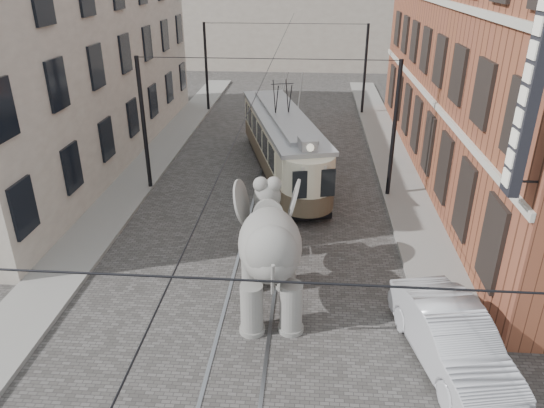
{
  "coord_description": "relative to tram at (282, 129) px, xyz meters",
  "views": [
    {
      "loc": [
        1.68,
        -15.06,
        9.35
      ],
      "look_at": [
        0.47,
        0.34,
        2.1
      ],
      "focal_mm": 33.54,
      "sensor_mm": 36.0,
      "label": 1
    }
  ],
  "objects": [
    {
      "name": "tram_rails",
      "position": [
        -0.3,
        -8.56,
        -2.21
      ],
      "size": [
        1.54,
        80.0,
        0.02
      ],
      "primitive_type": null,
      "color": "slate",
      "rests_on": "ground"
    },
    {
      "name": "ground",
      "position": [
        -0.3,
        -8.56,
        -2.23
      ],
      "size": [
        120.0,
        120.0,
        0.0
      ],
      "primitive_type": "plane",
      "color": "#474442"
    },
    {
      "name": "tram",
      "position": [
        0.0,
        0.0,
        0.0
      ],
      "size": [
        5.11,
        11.44,
        4.45
      ],
      "primitive_type": null,
      "rotation": [
        0.0,
        0.0,
        0.26
      ],
      "color": "beige",
      "rests_on": "ground"
    },
    {
      "name": "stucco_building",
      "position": [
        -11.3,
        1.44,
        2.77
      ],
      "size": [
        7.0,
        24.0,
        10.0
      ],
      "primitive_type": "cube",
      "color": "gray",
      "rests_on": "ground"
    },
    {
      "name": "sidewalk_left",
      "position": [
        -6.8,
        -8.56,
        -2.15
      ],
      "size": [
        2.0,
        60.0,
        0.15
      ],
      "primitive_type": "cube",
      "color": "slate",
      "rests_on": "ground"
    },
    {
      "name": "elephant",
      "position": [
        0.33,
        -11.09,
        -0.52
      ],
      "size": [
        3.71,
        5.89,
        3.41
      ],
      "primitive_type": null,
      "rotation": [
        0.0,
        0.0,
        0.12
      ],
      "color": "slate",
      "rests_on": "ground"
    },
    {
      "name": "brick_building",
      "position": [
        10.7,
        0.44,
        3.77
      ],
      "size": [
        8.0,
        26.0,
        12.0
      ],
      "primitive_type": "cube",
      "color": "brown",
      "rests_on": "ground"
    },
    {
      "name": "sidewalk_right",
      "position": [
        5.7,
        -8.56,
        -2.15
      ],
      "size": [
        2.0,
        60.0,
        0.15
      ],
      "primitive_type": "cube",
      "color": "slate",
      "rests_on": "ground"
    },
    {
      "name": "catenary",
      "position": [
        -0.5,
        -3.56,
        0.77
      ],
      "size": [
        11.0,
        30.2,
        6.0
      ],
      "primitive_type": null,
      "color": "black",
      "rests_on": "ground"
    },
    {
      "name": "parked_car",
      "position": [
        5.14,
        -13.11,
        -1.44
      ],
      "size": [
        2.69,
        5.03,
        1.58
      ],
      "primitive_type": "imported",
      "rotation": [
        0.0,
        0.0,
        0.22
      ],
      "color": "#A3A3A8",
      "rests_on": "ground"
    }
  ]
}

